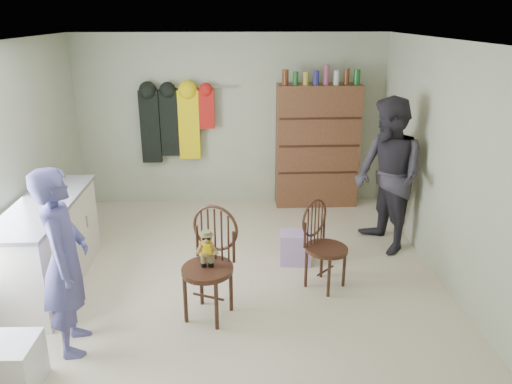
{
  "coord_description": "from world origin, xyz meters",
  "views": [
    {
      "loc": [
        0.02,
        -4.79,
        2.74
      ],
      "look_at": [
        0.25,
        0.2,
        0.95
      ],
      "focal_mm": 35.0,
      "sensor_mm": 36.0,
      "label": 1
    }
  ],
  "objects_px": {
    "counter": "(46,245)",
    "chair_far": "(322,241)",
    "chair_front": "(210,257)",
    "dresser": "(317,145)"
  },
  "relations": [
    {
      "from": "counter",
      "to": "chair_front",
      "type": "height_order",
      "value": "chair_front"
    },
    {
      "from": "counter",
      "to": "dresser",
      "type": "distance_m",
      "value": 3.96
    },
    {
      "from": "chair_far",
      "to": "dresser",
      "type": "height_order",
      "value": "dresser"
    },
    {
      "from": "chair_far",
      "to": "dresser",
      "type": "bearing_deg",
      "value": 37.64
    },
    {
      "from": "chair_front",
      "to": "dresser",
      "type": "relative_size",
      "value": 0.52
    },
    {
      "from": "chair_far",
      "to": "dresser",
      "type": "distance_m",
      "value": 2.48
    },
    {
      "from": "chair_far",
      "to": "dresser",
      "type": "relative_size",
      "value": 0.46
    },
    {
      "from": "counter",
      "to": "chair_far",
      "type": "height_order",
      "value": "chair_far"
    },
    {
      "from": "counter",
      "to": "chair_front",
      "type": "relative_size",
      "value": 1.73
    },
    {
      "from": "chair_far",
      "to": "dresser",
      "type": "xyz_separation_m",
      "value": [
        0.32,
        2.42,
        0.41
      ]
    }
  ]
}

